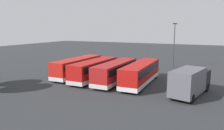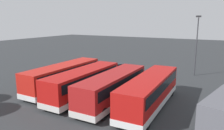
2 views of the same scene
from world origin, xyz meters
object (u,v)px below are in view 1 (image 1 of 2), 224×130
waste_bin_yellow (88,60)px  bus_single_deck_second (116,71)px  bus_single_deck_fourth (78,66)px  car_hatchback_silver (114,63)px  box_truck_blue (190,81)px  bus_single_deck_near_end (141,73)px  bus_single_deck_third (94,69)px  lamp_post_tall (174,42)px

waste_bin_yellow → bus_single_deck_second: bearing=133.8°
bus_single_deck_fourth → waste_bin_yellow: (6.33, -13.05, -1.15)m
bus_single_deck_fourth → car_hatchback_silver: bus_single_deck_fourth is taller
bus_single_deck_second → waste_bin_yellow: bus_single_deck_second is taller
box_truck_blue → bus_single_deck_near_end: bearing=-19.8°
bus_single_deck_third → bus_single_deck_near_end: bearing=-175.3°
bus_single_deck_third → bus_single_deck_second: bearing=178.7°
bus_single_deck_near_end → bus_single_deck_third: 7.17m
bus_single_deck_second → car_hatchback_silver: size_ratio=2.33×
bus_single_deck_near_end → lamp_post_tall: (-1.80, -14.83, 3.44)m
bus_single_deck_fourth → car_hatchback_silver: bearing=-98.1°
bus_single_deck_third → bus_single_deck_fourth: size_ratio=0.96×
car_hatchback_silver → waste_bin_yellow: size_ratio=4.77×
bus_single_deck_third → car_hatchback_silver: bus_single_deck_third is taller
bus_single_deck_near_end → car_hatchback_silver: size_ratio=2.50×
bus_single_deck_fourth → lamp_post_tall: (-12.59, -14.44, 3.44)m
waste_bin_yellow → bus_single_deck_fourth: bearing=115.9°
box_truck_blue → waste_bin_yellow: bearing=-33.6°
bus_single_deck_near_end → lamp_post_tall: 15.33m
bus_single_deck_near_end → box_truck_blue: box_truck_blue is taller
bus_single_deck_fourth → waste_bin_yellow: size_ratio=11.71×
car_hatchback_silver → waste_bin_yellow: bearing=-17.2°
bus_single_deck_third → box_truck_blue: box_truck_blue is taller
bus_single_deck_near_end → bus_single_deck_second: (3.57, 0.67, -0.00)m
waste_bin_yellow → bus_single_deck_near_end: bearing=141.9°
bus_single_deck_fourth → car_hatchback_silver: 10.78m
bus_single_deck_second → waste_bin_yellow: (13.55, -14.11, -1.15)m
bus_single_deck_near_end → box_truck_blue: (-6.79, 2.45, 0.08)m
bus_single_deck_fourth → box_truck_blue: 17.80m
box_truck_blue → waste_bin_yellow: size_ratio=8.28×
bus_single_deck_second → lamp_post_tall: lamp_post_tall is taller
bus_single_deck_second → box_truck_blue: bearing=170.3°
bus_single_deck_second → waste_bin_yellow: bearing=-46.2°
bus_single_deck_near_end → waste_bin_yellow: bearing=-38.1°
car_hatchback_silver → lamp_post_tall: bearing=-161.0°
bus_single_deck_third → car_hatchback_silver: 11.84m
bus_single_deck_near_end → lamp_post_tall: lamp_post_tall is taller
box_truck_blue → waste_bin_yellow: (23.91, -15.88, -1.23)m
bus_single_deck_third → car_hatchback_silver: size_ratio=2.35×
bus_single_deck_second → car_hatchback_silver: 13.04m
bus_single_deck_second → bus_single_deck_fourth: size_ratio=0.95×
box_truck_blue → lamp_post_tall: 18.29m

